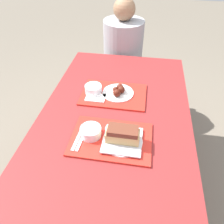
% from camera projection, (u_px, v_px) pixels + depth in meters
% --- Properties ---
extents(ground_plane, '(12.00, 12.00, 0.00)m').
position_uv_depth(ground_plane, '(114.00, 182.00, 1.83)').
color(ground_plane, '#706656').
extents(picnic_table, '(0.92, 1.59, 0.75)m').
position_uv_depth(picnic_table, '(114.00, 126.00, 1.40)').
color(picnic_table, maroon).
rests_on(picnic_table, ground_plane).
extents(picnic_bench_far, '(0.87, 0.28, 0.43)m').
position_uv_depth(picnic_bench_far, '(129.00, 80.00, 2.35)').
color(picnic_bench_far, maroon).
rests_on(picnic_bench_far, ground_plane).
extents(tray_near, '(0.44, 0.30, 0.01)m').
position_uv_depth(tray_near, '(111.00, 139.00, 1.18)').
color(tray_near, red).
rests_on(tray_near, picnic_table).
extents(tray_far, '(0.44, 0.30, 0.01)m').
position_uv_depth(tray_far, '(114.00, 94.00, 1.49)').
color(tray_far, red).
rests_on(tray_far, picnic_table).
extents(bowl_coleslaw_near, '(0.11, 0.11, 0.05)m').
position_uv_depth(bowl_coleslaw_near, '(91.00, 131.00, 1.17)').
color(bowl_coleslaw_near, silver).
rests_on(bowl_coleslaw_near, tray_near).
extents(brisket_sandwich_plate, '(0.21, 0.21, 0.10)m').
position_uv_depth(brisket_sandwich_plate, '(123.00, 137.00, 1.13)').
color(brisket_sandwich_plate, white).
rests_on(brisket_sandwich_plate, tray_near).
extents(plastic_fork_near, '(0.03, 0.17, 0.00)m').
position_uv_depth(plastic_fork_near, '(78.00, 138.00, 1.17)').
color(plastic_fork_near, white).
rests_on(plastic_fork_near, tray_near).
extents(plastic_knife_near, '(0.03, 0.17, 0.00)m').
position_uv_depth(plastic_knife_near, '(82.00, 139.00, 1.17)').
color(plastic_knife_near, white).
rests_on(plastic_knife_near, tray_near).
extents(condiment_packet, '(0.04, 0.03, 0.01)m').
position_uv_depth(condiment_packet, '(108.00, 128.00, 1.23)').
color(condiment_packet, teal).
rests_on(condiment_packet, tray_near).
extents(bowl_coleslaw_far, '(0.11, 0.11, 0.05)m').
position_uv_depth(bowl_coleslaw_far, '(93.00, 89.00, 1.47)').
color(bowl_coleslaw_far, silver).
rests_on(bowl_coleslaw_far, tray_far).
extents(wings_plate_far, '(0.21, 0.21, 0.06)m').
position_uv_depth(wings_plate_far, '(118.00, 91.00, 1.47)').
color(wings_plate_far, white).
rests_on(wings_plate_far, tray_far).
extents(napkin_far, '(0.13, 0.09, 0.01)m').
position_uv_depth(napkin_far, '(96.00, 98.00, 1.44)').
color(napkin_far, white).
rests_on(napkin_far, tray_far).
extents(person_seated_across, '(0.38, 0.38, 0.75)m').
position_uv_depth(person_seated_across, '(123.00, 47.00, 2.11)').
color(person_seated_across, '#9E9EA3').
rests_on(person_seated_across, picnic_bench_far).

